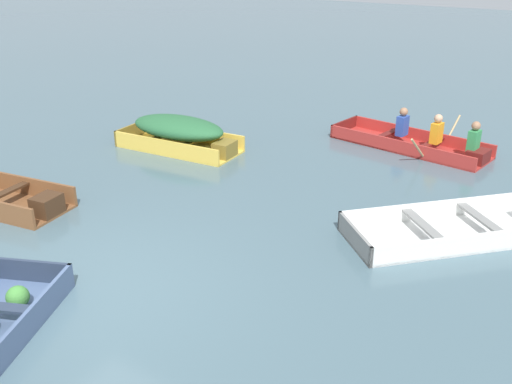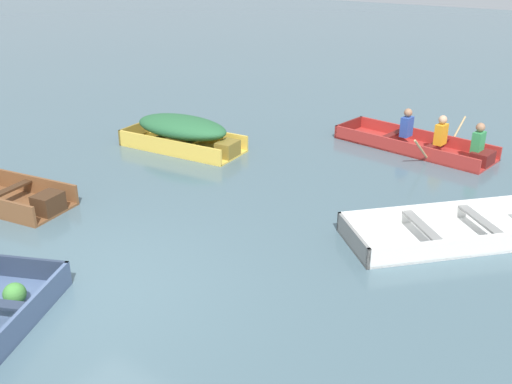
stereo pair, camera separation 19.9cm
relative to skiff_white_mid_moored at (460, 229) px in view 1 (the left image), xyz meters
The scene contains 4 objects.
ground_plane 5.53m from the skiff_white_mid_moored, 129.41° to the right, with size 80.00×80.00×0.00m, color #47606B.
skiff_white_mid_moored is the anchor object (origin of this frame).
skiff_yellow_far_moored 6.30m from the skiff_white_mid_moored, behind, with size 2.81×1.33×0.73m.
rowboat_red_with_crew 4.02m from the skiff_white_mid_moored, 117.93° to the left, with size 3.56×2.32×0.88m.
Camera 1 is at (5.26, -4.01, 4.13)m, focal length 40.00 mm.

